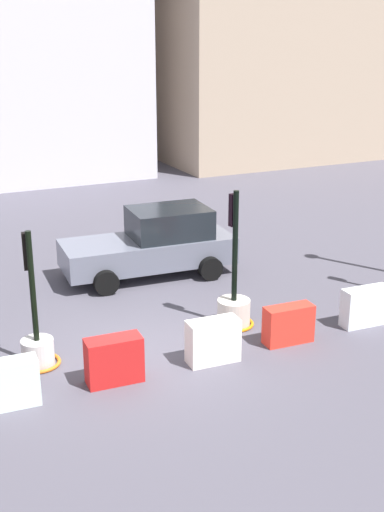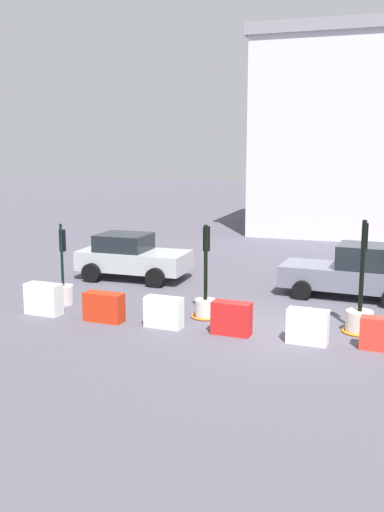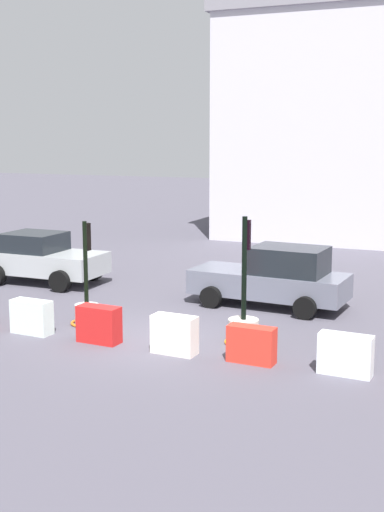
{
  "view_description": "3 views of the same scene",
  "coord_description": "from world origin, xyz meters",
  "px_view_note": "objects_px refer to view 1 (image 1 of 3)",
  "views": [
    {
      "loc": [
        -4.23,
        -11.01,
        6.02
      ],
      "look_at": [
        1.32,
        0.7,
        1.61
      ],
      "focal_mm": 46.36,
      "sensor_mm": 36.0,
      "label": 1
    },
    {
      "loc": [
        2.83,
        -14.99,
        4.87
      ],
      "look_at": [
        -2.49,
        0.51,
        1.74
      ],
      "focal_mm": 41.27,
      "sensor_mm": 36.0,
      "label": 2
    },
    {
      "loc": [
        7.06,
        -14.07,
        4.73
      ],
      "look_at": [
        0.98,
        0.17,
        2.02
      ],
      "focal_mm": 47.79,
      "sensor_mm": 36.0,
      "label": 3
    }
  ],
  "objects_px": {
    "construction_barrier_2": "(8,384)",
    "car_grey_saloon": "(154,244)",
    "traffic_light_2": "(234,304)",
    "construction_barrier_4": "(213,341)",
    "construction_barrier_5": "(288,324)",
    "traffic_light_1": "(37,342)",
    "construction_barrier_6": "(365,307)",
    "construction_barrier_3": "(114,360)"
  },
  "relations": [
    {
      "from": "construction_barrier_4",
      "to": "car_grey_saloon",
      "type": "relative_size",
      "value": 0.23
    },
    {
      "from": "traffic_light_2",
      "to": "traffic_light_1",
      "type": "bearing_deg",
      "value": 179.84
    },
    {
      "from": "construction_barrier_3",
      "to": "construction_barrier_6",
      "type": "relative_size",
      "value": 0.95
    },
    {
      "from": "car_grey_saloon",
      "to": "construction_barrier_3",
      "type": "bearing_deg",
      "value": -119.63
    },
    {
      "from": "traffic_light_1",
      "to": "traffic_light_2",
      "type": "height_order",
      "value": "traffic_light_2"
    },
    {
      "from": "construction_barrier_2",
      "to": "car_grey_saloon",
      "type": "height_order",
      "value": "car_grey_saloon"
    },
    {
      "from": "traffic_light_2",
      "to": "construction_barrier_6",
      "type": "distance_m",
      "value": 2.84
    },
    {
      "from": "traffic_light_1",
      "to": "construction_barrier_5",
      "type": "height_order",
      "value": "traffic_light_1"
    },
    {
      "from": "traffic_light_2",
      "to": "construction_barrier_5",
      "type": "relative_size",
      "value": 2.86
    },
    {
      "from": "construction_barrier_6",
      "to": "construction_barrier_3",
      "type": "bearing_deg",
      "value": -179.66
    },
    {
      "from": "construction_barrier_4",
      "to": "construction_barrier_6",
      "type": "distance_m",
      "value": 3.74
    },
    {
      "from": "construction_barrier_4",
      "to": "traffic_light_1",
      "type": "bearing_deg",
      "value": 156.75
    },
    {
      "from": "traffic_light_2",
      "to": "construction_barrier_6",
      "type": "bearing_deg",
      "value": -25.12
    },
    {
      "from": "construction_barrier_6",
      "to": "car_grey_saloon",
      "type": "xyz_separation_m",
      "value": [
        -2.91,
        4.87,
        0.41
      ]
    },
    {
      "from": "construction_barrier_4",
      "to": "construction_barrier_5",
      "type": "height_order",
      "value": "construction_barrier_4"
    },
    {
      "from": "traffic_light_1",
      "to": "car_grey_saloon",
      "type": "height_order",
      "value": "traffic_light_1"
    },
    {
      "from": "construction_barrier_3",
      "to": "construction_barrier_5",
      "type": "relative_size",
      "value": 1.0
    },
    {
      "from": "construction_barrier_4",
      "to": "construction_barrier_5",
      "type": "relative_size",
      "value": 0.99
    },
    {
      "from": "construction_barrier_2",
      "to": "construction_barrier_4",
      "type": "bearing_deg",
      "value": -0.81
    },
    {
      "from": "construction_barrier_4",
      "to": "car_grey_saloon",
      "type": "height_order",
      "value": "car_grey_saloon"
    },
    {
      "from": "construction_barrier_2",
      "to": "construction_barrier_4",
      "type": "xyz_separation_m",
      "value": [
        3.85,
        -0.05,
        0.01
      ]
    },
    {
      "from": "traffic_light_1",
      "to": "construction_barrier_6",
      "type": "height_order",
      "value": "traffic_light_1"
    },
    {
      "from": "traffic_light_2",
      "to": "construction_barrier_4",
      "type": "xyz_separation_m",
      "value": [
        -1.17,
        -1.31,
        -0.06
      ]
    },
    {
      "from": "traffic_light_2",
      "to": "construction_barrier_2",
      "type": "relative_size",
      "value": 2.83
    },
    {
      "from": "traffic_light_1",
      "to": "construction_barrier_2",
      "type": "height_order",
      "value": "traffic_light_1"
    },
    {
      "from": "construction_barrier_4",
      "to": "construction_barrier_5",
      "type": "distance_m",
      "value": 1.76
    },
    {
      "from": "traffic_light_2",
      "to": "construction_barrier_4",
      "type": "height_order",
      "value": "traffic_light_2"
    },
    {
      "from": "construction_barrier_6",
      "to": "construction_barrier_5",
      "type": "bearing_deg",
      "value": -179.44
    },
    {
      "from": "construction_barrier_2",
      "to": "construction_barrier_3",
      "type": "relative_size",
      "value": 1.01
    },
    {
      "from": "traffic_light_2",
      "to": "construction_barrier_6",
      "type": "height_order",
      "value": "traffic_light_2"
    },
    {
      "from": "construction_barrier_3",
      "to": "traffic_light_1",
      "type": "bearing_deg",
      "value": 131.41
    },
    {
      "from": "construction_barrier_6",
      "to": "traffic_light_2",
      "type": "bearing_deg",
      "value": 154.88
    },
    {
      "from": "traffic_light_2",
      "to": "construction_barrier_4",
      "type": "relative_size",
      "value": 2.9
    },
    {
      "from": "car_grey_saloon",
      "to": "construction_barrier_2",
      "type": "bearing_deg",
      "value": -133.55
    },
    {
      "from": "construction_barrier_2",
      "to": "car_grey_saloon",
      "type": "bearing_deg",
      "value": 46.45
    },
    {
      "from": "construction_barrier_2",
      "to": "traffic_light_2",
      "type": "bearing_deg",
      "value": 14.02
    },
    {
      "from": "construction_barrier_2",
      "to": "construction_barrier_4",
      "type": "height_order",
      "value": "construction_barrier_4"
    },
    {
      "from": "construction_barrier_2",
      "to": "construction_barrier_4",
      "type": "relative_size",
      "value": 1.02
    },
    {
      "from": "construction_barrier_2",
      "to": "construction_barrier_6",
      "type": "relative_size",
      "value": 0.96
    },
    {
      "from": "construction_barrier_4",
      "to": "construction_barrier_6",
      "type": "bearing_deg",
      "value": 1.53
    },
    {
      "from": "traffic_light_2",
      "to": "construction_barrier_2",
      "type": "height_order",
      "value": "traffic_light_2"
    },
    {
      "from": "construction_barrier_5",
      "to": "construction_barrier_2",
      "type": "bearing_deg",
      "value": -179.73
    }
  ]
}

